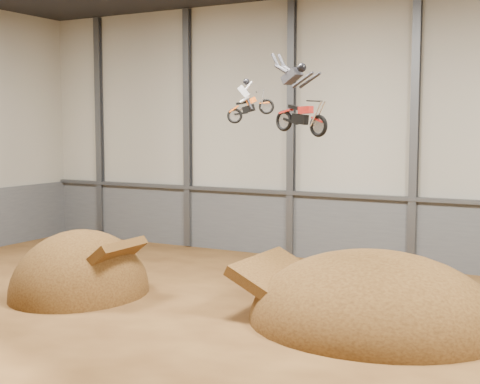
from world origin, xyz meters
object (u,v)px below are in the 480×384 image
at_px(landing_ramp, 373,324).
at_px(fmx_rider_a, 253,97).
at_px(takeoff_ramp, 81,294).
at_px(fmx_rider_b, 300,95).

distance_m(landing_ramp, fmx_rider_a, 9.51).
bearing_deg(takeoff_ramp, fmx_rider_a, 8.37).
xyz_separation_m(landing_ramp, fmx_rider_b, (-2.03, -2.17, 8.23)).
relative_size(takeoff_ramp, landing_ramp, 0.69).
distance_m(takeoff_ramp, fmx_rider_b, 13.21).
bearing_deg(fmx_rider_b, landing_ramp, 66.33).
distance_m(takeoff_ramp, fmx_rider_a, 11.37).
height_order(fmx_rider_a, fmx_rider_b, fmx_rider_b).
bearing_deg(fmx_rider_b, takeoff_ramp, -162.84).
xyz_separation_m(takeoff_ramp, landing_ramp, (12.35, 1.74, 0.00)).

